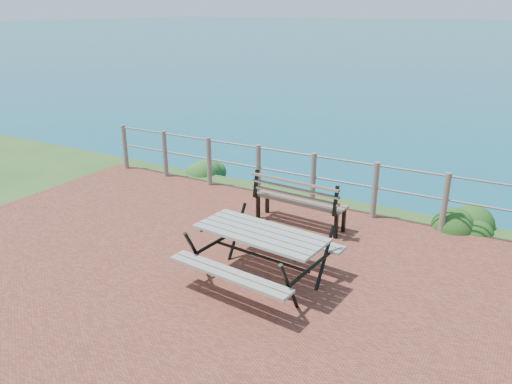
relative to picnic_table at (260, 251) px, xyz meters
The scene contains 6 objects.
ground 0.84m from the picnic_table, 136.58° to the right, with size 10.00×7.00×0.12m, color brown.
safety_railing 2.92m from the picnic_table, 100.02° to the left, with size 9.40×0.10×1.00m.
picnic_table is the anchor object (origin of this frame).
park_bench 1.98m from the picnic_table, 99.81° to the left, with size 1.61×0.50×0.90m.
shrub_lip_west 5.16m from the picnic_table, 134.19° to the left, with size 0.74×0.74×0.46m, color #2A5821.
shrub_lip_east 3.98m from the picnic_table, 57.34° to the left, with size 0.85×0.85×0.62m, color #174314.
Camera 1 is at (3.36, -4.63, 3.46)m, focal length 35.00 mm.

